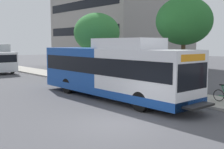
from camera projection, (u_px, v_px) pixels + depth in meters
ground_plane at (32, 97)px, 17.85m from camera, size 120.00×120.00×0.00m
sidewalk_curb at (134, 88)px, 20.85m from camera, size 3.00×56.00×0.14m
transit_bus at (112, 71)px, 17.23m from camera, size 2.58×12.25×3.65m
street_tree_near_stop at (184, 21)px, 18.38m from camera, size 3.66×3.66×6.23m
street_tree_mid_block at (97, 33)px, 25.62m from camera, size 4.16×4.16×5.95m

